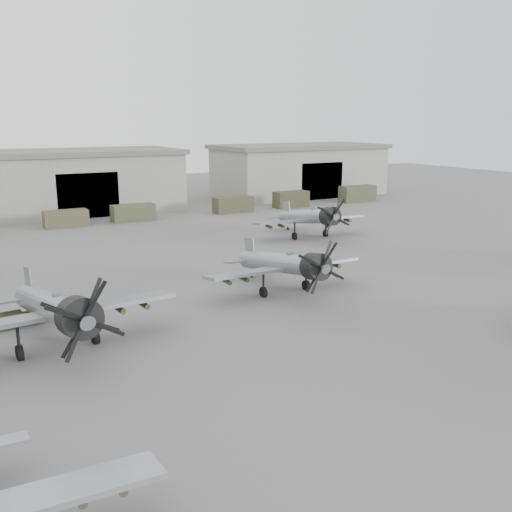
% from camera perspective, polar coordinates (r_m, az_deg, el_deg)
% --- Properties ---
extents(ground, '(220.00, 220.00, 0.00)m').
position_cam_1_polar(ground, '(30.53, 9.34, -11.38)').
color(ground, '#626260').
rests_on(ground, ground).
extents(hangar_center, '(29.00, 14.80, 8.70)m').
position_cam_1_polar(hangar_center, '(85.63, -17.54, 7.20)').
color(hangar_center, '#A0A096').
rests_on(hangar_center, ground).
extents(hangar_right, '(29.00, 14.80, 8.70)m').
position_cam_1_polar(hangar_right, '(100.60, 4.32, 8.61)').
color(hangar_right, '#A0A096').
rests_on(hangar_right, ground).
extents(support_truck_3, '(5.22, 2.20, 2.04)m').
position_cam_1_polar(support_truck_3, '(73.62, -18.48, 3.57)').
color(support_truck_3, '#4B4A31').
rests_on(support_truck_3, ground).
extents(support_truck_4, '(5.49, 2.20, 2.14)m').
position_cam_1_polar(support_truck_4, '(75.64, -12.18, 4.25)').
color(support_truck_4, '#444A30').
rests_on(support_truck_4, ground).
extents(support_truck_5, '(5.61, 2.20, 2.21)m').
position_cam_1_polar(support_truck_5, '(81.08, -2.30, 5.16)').
color(support_truck_5, '#3D3F29').
rests_on(support_truck_5, ground).
extents(support_truck_6, '(5.30, 2.20, 2.40)m').
position_cam_1_polar(support_truck_6, '(85.91, 3.53, 5.68)').
color(support_truck_6, '#393925').
rests_on(support_truck_6, ground).
extents(support_truck_7, '(6.11, 2.20, 2.54)m').
position_cam_1_polar(support_truck_7, '(93.35, 10.11, 6.16)').
color(support_truck_7, '#42472E').
rests_on(support_truck_7, ground).
extents(aircraft_mid_1, '(13.97, 12.57, 5.56)m').
position_cam_1_polar(aircraft_mid_1, '(33.53, -19.32, -5.05)').
color(aircraft_mid_1, gray).
rests_on(aircraft_mid_1, ground).
extents(aircraft_mid_2, '(12.50, 11.25, 5.04)m').
position_cam_1_polar(aircraft_mid_2, '(42.43, 3.06, -0.83)').
color(aircraft_mid_2, gray).
rests_on(aircraft_mid_2, ground).
extents(aircraft_far_1, '(13.08, 11.77, 5.21)m').
position_cam_1_polar(aircraft_far_1, '(63.00, 5.55, 3.90)').
color(aircraft_far_1, '#93959B').
rests_on(aircraft_far_1, ground).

